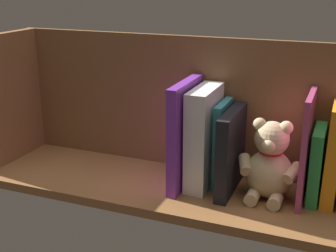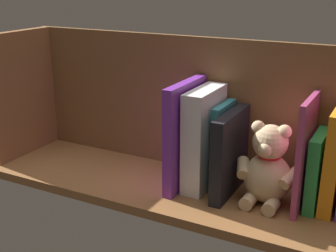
# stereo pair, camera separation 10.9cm
# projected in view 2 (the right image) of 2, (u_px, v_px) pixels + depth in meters

# --- Properties ---
(ground_plane) EXTENTS (0.97, 0.29, 0.02)m
(ground_plane) POSITION_uv_depth(u_px,v_px,m) (168.00, 187.00, 1.14)
(ground_plane) COLOR brown
(shelf_back_panel) EXTENTS (0.97, 0.02, 0.35)m
(shelf_back_panel) POSITION_uv_depth(u_px,v_px,m) (190.00, 104.00, 1.19)
(shelf_back_panel) COLOR brown
(shelf_back_panel) RESTS_ON ground_plane
(shelf_side_divider) EXTENTS (0.02, 0.23, 0.35)m
(shelf_side_divider) POSITION_uv_depth(u_px,v_px,m) (23.00, 93.00, 1.29)
(shelf_side_divider) COLOR brown
(shelf_side_divider) RESTS_ON ground_plane
(book_1) EXTENTS (0.03, 0.12, 0.23)m
(book_1) POSITION_uv_depth(u_px,v_px,m) (334.00, 161.00, 0.98)
(book_1) COLOR orange
(book_1) RESTS_ON ground_plane
(book_2) EXTENTS (0.03, 0.12, 0.17)m
(book_2) POSITION_uv_depth(u_px,v_px,m) (317.00, 171.00, 1.00)
(book_2) COLOR green
(book_2) RESTS_ON ground_plane
(book_3) EXTENTS (0.01, 0.15, 0.25)m
(book_3) POSITION_uv_depth(u_px,v_px,m) (306.00, 154.00, 0.99)
(book_3) COLOR #B23F72
(book_3) RESTS_ON ground_plane
(teddy_bear) EXTENTS (0.15, 0.12, 0.19)m
(teddy_bear) POSITION_uv_depth(u_px,v_px,m) (268.00, 168.00, 1.02)
(teddy_bear) COLOR #D1B284
(teddy_bear) RESTS_ON ground_plane
(book_4) EXTENTS (0.03, 0.18, 0.20)m
(book_4) POSITION_uv_depth(u_px,v_px,m) (230.00, 154.00, 1.06)
(book_4) COLOR black
(book_4) RESTS_ON ground_plane
(book_5) EXTENTS (0.02, 0.12, 0.21)m
(book_5) POSITION_uv_depth(u_px,v_px,m) (223.00, 145.00, 1.10)
(book_5) COLOR teal
(book_5) RESTS_ON ground_plane
(dictionary_thick_white) EXTENTS (0.05, 0.16, 0.24)m
(dictionary_thick_white) POSITION_uv_depth(u_px,v_px,m) (204.00, 138.00, 1.09)
(dictionary_thick_white) COLOR white
(dictionary_thick_white) RESTS_ON ground_plane
(book_6) EXTENTS (0.02, 0.19, 0.26)m
(book_6) POSITION_uv_depth(u_px,v_px,m) (185.00, 134.00, 1.10)
(book_6) COLOR purple
(book_6) RESTS_ON ground_plane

